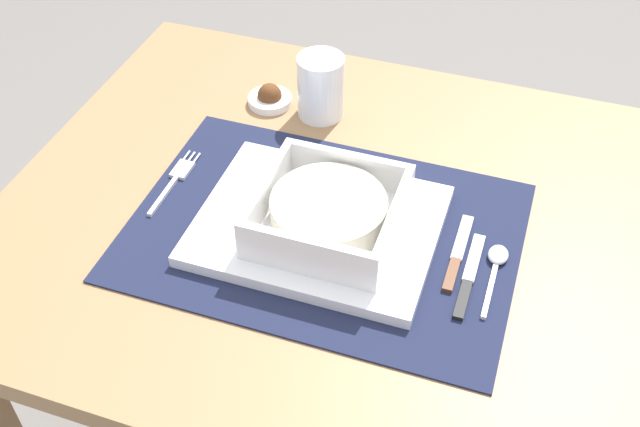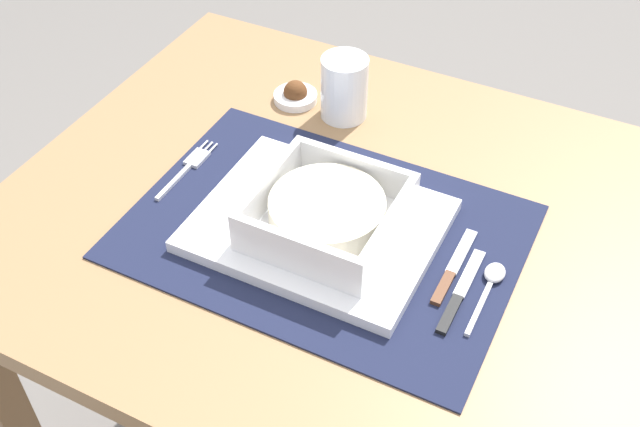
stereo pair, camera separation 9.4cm
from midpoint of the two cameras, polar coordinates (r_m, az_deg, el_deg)
name	(u,v)px [view 2 (the right image)]	position (r m, az deg, el deg)	size (l,w,h in m)	color
dining_table	(336,276)	(1.07, 3.71, -4.75)	(0.85, 0.71, 0.75)	#936D47
placemat	(320,230)	(0.96, 2.80, -1.37)	(0.47, 0.34, 0.00)	#191E38
serving_plate	(318,225)	(0.95, 2.67, -0.99)	(0.29, 0.23, 0.02)	white
porridge_bowl	(327,214)	(0.92, 3.43, -0.17)	(0.17, 0.17, 0.05)	white
fork	(190,165)	(1.05, -7.02, 3.45)	(0.02, 0.13, 0.00)	silver
spoon	(492,280)	(0.92, 15.38, -4.90)	(0.02, 0.11, 0.01)	silver
butter_knife	(459,296)	(0.90, 13.13, -6.06)	(0.01, 0.14, 0.01)	black
bread_knife	(452,270)	(0.92, 12.57, -4.26)	(0.01, 0.13, 0.01)	#59331E
drinking_glass	(344,90)	(1.12, 4.22, 8.95)	(0.07, 0.07, 0.09)	white
condiment_saucer	(295,95)	(1.16, 0.50, 8.63)	(0.06, 0.06, 0.04)	white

